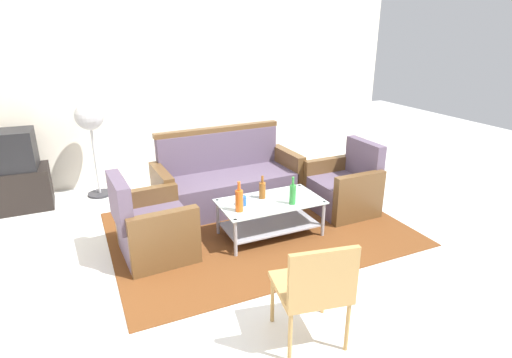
% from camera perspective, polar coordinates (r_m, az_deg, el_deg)
% --- Properties ---
extents(ground_plane, '(14.00, 14.00, 0.00)m').
position_cam_1_polar(ground_plane, '(4.12, 5.72, -11.34)').
color(ground_plane, white).
extents(wall_back, '(6.52, 0.12, 2.80)m').
position_cam_1_polar(wall_back, '(6.37, -8.06, 13.38)').
color(wall_back, silver).
rests_on(wall_back, ground).
extents(rug, '(3.18, 2.30, 0.01)m').
position_cam_1_polar(rug, '(4.70, 0.26, -6.87)').
color(rug, brown).
rests_on(rug, ground).
extents(couch, '(1.83, 0.81, 0.96)m').
position_cam_1_polar(couch, '(5.19, -3.94, -0.47)').
color(couch, '#5B4C60').
rests_on(couch, rug).
extents(armchair_left, '(0.74, 0.80, 0.85)m').
position_cam_1_polar(armchair_left, '(4.21, -14.16, -6.68)').
color(armchair_left, '#5B4C60').
rests_on(armchair_left, rug).
extents(armchair_right, '(0.71, 0.77, 0.85)m').
position_cam_1_polar(armchair_right, '(5.16, 12.10, -1.32)').
color(armchair_right, '#5B4C60').
rests_on(armchair_right, rug).
extents(coffee_table, '(1.10, 0.60, 0.40)m').
position_cam_1_polar(coffee_table, '(4.46, 1.99, -4.68)').
color(coffee_table, silver).
rests_on(coffee_table, rug).
extents(bottle_green, '(0.07, 0.07, 0.30)m').
position_cam_1_polar(bottle_green, '(4.30, 5.10, -2.06)').
color(bottle_green, '#2D8C38').
rests_on(bottle_green, coffee_table).
extents(bottle_brown, '(0.07, 0.07, 0.26)m').
position_cam_1_polar(bottle_brown, '(4.43, 0.89, -1.50)').
color(bottle_brown, brown).
rests_on(bottle_brown, coffee_table).
extents(bottle_orange, '(0.08, 0.08, 0.32)m').
position_cam_1_polar(bottle_orange, '(4.12, -2.35, -2.93)').
color(bottle_orange, '#D85919').
rests_on(bottle_orange, coffee_table).
extents(cup, '(0.08, 0.08, 0.10)m').
position_cam_1_polar(cup, '(4.28, -1.88, -3.03)').
color(cup, '#2659A5').
rests_on(cup, coffee_table).
extents(tv_stand, '(0.80, 0.50, 0.52)m').
position_cam_1_polar(tv_stand, '(5.91, -30.31, -1.23)').
color(tv_stand, black).
rests_on(tv_stand, ground).
extents(television, '(0.62, 0.48, 0.48)m').
position_cam_1_polar(television, '(5.78, -31.19, 3.39)').
color(television, black).
rests_on(television, tv_stand).
extents(pedestal_fan, '(0.36, 0.36, 1.27)m').
position_cam_1_polar(pedestal_fan, '(5.72, -22.02, 7.38)').
color(pedestal_fan, '#2D2D33').
rests_on(pedestal_fan, ground).
extents(wicker_chair, '(0.56, 0.56, 0.84)m').
position_cam_1_polar(wicker_chair, '(2.94, 8.16, -14.39)').
color(wicker_chair, '#AD844C').
rests_on(wicker_chair, ground).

